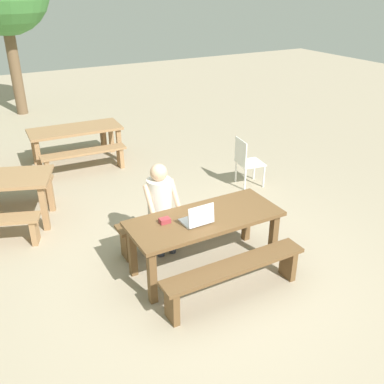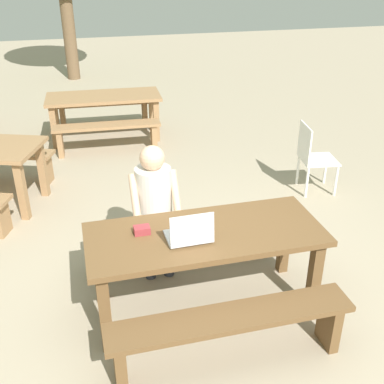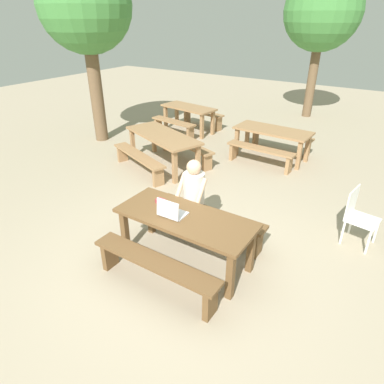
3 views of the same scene
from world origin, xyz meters
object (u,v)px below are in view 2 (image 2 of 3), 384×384
Objects in this scene: plastic_chair at (313,156)px; small_pouch at (142,230)px; picnic_table_front at (205,243)px; picnic_table_mid at (104,102)px; laptop at (189,234)px; person_seated at (154,199)px.

small_pouch is at bearing 133.77° from plastic_chair.
picnic_table_mid is at bearing 95.66° from picnic_table_front.
plastic_chair is at bearing 35.09° from small_pouch.
picnic_table_mid is (-0.44, 4.44, -0.03)m from picnic_table_front.
laptop reaches higher than picnic_table_mid.
picnic_table_front is 2.18× the size of plastic_chair.
picnic_table_front reaches higher than picnic_table_mid.
person_seated reaches higher than plastic_chair.
picnic_table_front is 2.69m from plastic_chair.
laptop is at bearing 141.13° from plastic_chair.
plastic_chair is at bearing 27.56° from person_seated.
plastic_chair reaches higher than small_pouch.
picnic_table_mid is at bearing 92.10° from person_seated.
picnic_table_mid is (-0.14, 3.78, -0.14)m from person_seated.
picnic_table_front is at bearing -12.23° from small_pouch.
person_seated is at bearing 114.54° from picnic_table_front.
small_pouch is 0.07× the size of picnic_table_mid.
person_seated is at bearing 69.67° from small_pouch.
picnic_table_mid is at bearing -87.77° from laptop.
laptop is at bearing -148.99° from picnic_table_front.
picnic_table_front is at bearing -65.46° from person_seated.
picnic_table_front is at bearing 141.92° from plastic_chair.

